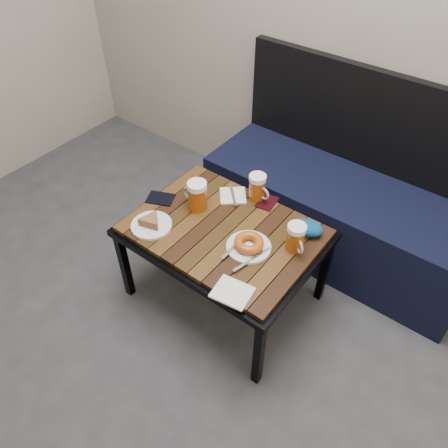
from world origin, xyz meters
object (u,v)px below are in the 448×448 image
Objects in this scene: plate_pie at (151,223)px; knit_pouch at (307,228)px; bench at (339,209)px; beer_mug_centre at (257,187)px; passport_burgundy at (267,202)px; beer_mug_right at (296,237)px; passport_navy at (160,198)px; cafe_table at (224,236)px; plate_bagel at (249,245)px; beer_mug_left at (197,195)px.

plate_pie is 1.28× the size of knit_pouch.
bench is at bearing 93.47° from knit_pouch.
knit_pouch is at bearing -1.24° from beer_mug_centre.
beer_mug_right is at bearing -43.69° from passport_burgundy.
bench is 0.51m from knit_pouch.
knit_pouch is at bearing 130.49° from beer_mug_right.
beer_mug_centre is 0.08m from passport_burgundy.
beer_mug_right is 0.68m from passport_navy.
cafe_table is 0.33m from beer_mug_right.
plate_bagel is 1.99× the size of passport_navy.
plate_pie is (-0.26, -0.44, -0.04)m from beer_mug_centre.
cafe_table is at bearing -110.67° from passport_burgundy.
passport_navy is 0.88× the size of knit_pouch.
beer_mug_centre is 0.51m from plate_pie.
cafe_table is 6.66× the size of beer_mug_right.
passport_burgundy is at bearing 54.36° from plate_pie.
passport_navy is at bearing 20.54° from beer_mug_left.
plate_pie is at bearing -122.65° from bench.
bench reaches higher than beer_mug_centre.
plate_pie is at bearing -159.97° from plate_bagel.
passport_burgundy is (-0.25, 0.17, -0.06)m from beer_mug_right.
passport_navy is 0.69m from knit_pouch.
bench is 5.69× the size of plate_bagel.
bench is at bearing 67.41° from cafe_table.
bench is at bearing 57.35° from plate_pie.
beer_mug_left is 0.20m from passport_navy.
bench is at bearing -124.77° from beer_mug_left.
beer_mug_right reaches higher than passport_navy.
plate_pie reaches higher than passport_navy.
passport_navy is (-0.63, -0.67, 0.20)m from bench.
beer_mug_centre is 1.04× the size of passport_navy.
plate_pie is at bearing -134.54° from passport_burgundy.
knit_pouch is at bearing 84.13° from passport_navy.
plate_bagel is at bearing -99.82° from bench.
beer_mug_left reaches higher than beer_mug_centre.
passport_navy is (-0.18, -0.06, -0.07)m from beer_mug_left.
plate_pie is (-0.57, -0.27, -0.04)m from beer_mug_right.
passport_burgundy is at bearing 165.07° from knit_pouch.
beer_mug_left is 1.16× the size of passport_navy.
bench is 0.94m from passport_navy.
beer_mug_left reaches higher than plate_pie.
passport_burgundy is at bearing -119.00° from bench.
bench is 9.94× the size of knit_pouch.
beer_mug_left reaches higher than cafe_table.
beer_mug_centre is (-0.00, 0.26, 0.11)m from cafe_table.
beer_mug_left reaches higher than beer_mug_right.
beer_mug_left is 0.58× the size of plate_bagel.
plate_bagel is 0.27m from knit_pouch.
bench reaches higher than knit_pouch.
beer_mug_right is at bearing 37.49° from plate_bagel.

